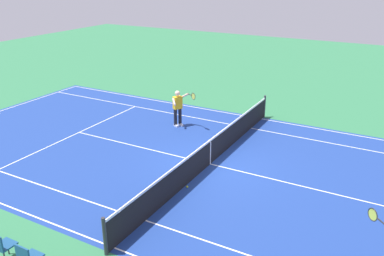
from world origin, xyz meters
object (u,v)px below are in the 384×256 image
at_px(tennis_player_near, 178,106).
at_px(spectator_chair_3, 1,245).
at_px(tennis_net, 210,152).
at_px(tennis_ball, 187,187).

xyz_separation_m(tennis_player_near, spectator_chair_3, (-1.04, 10.04, -0.41)).
height_order(tennis_net, spectator_chair_3, tennis_net).
bearing_deg(spectator_chair_3, tennis_player_near, -84.10).
relative_size(tennis_net, tennis_ball, 177.27).
xyz_separation_m(tennis_net, tennis_ball, (-0.12, 1.91, -0.46)).
height_order(tennis_player_near, spectator_chair_3, tennis_player_near).
bearing_deg(tennis_ball, tennis_net, -86.37).
bearing_deg(tennis_ball, tennis_player_near, -56.41).
bearing_deg(tennis_player_near, spectator_chair_3, 95.90).
bearing_deg(tennis_ball, spectator_chair_3, 68.53).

